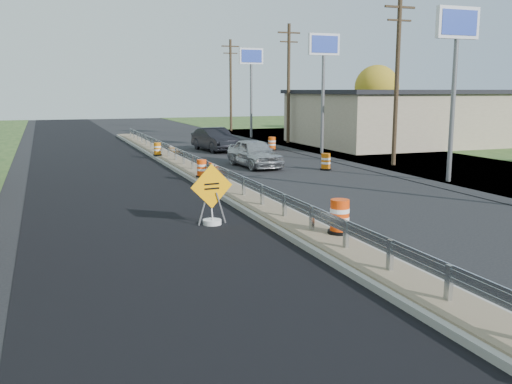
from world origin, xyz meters
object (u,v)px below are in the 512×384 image
object	(u,v)px
barrel_median_near	(340,217)
barrel_median_far	(157,149)
barrel_shoulder_near	(326,162)
car_silver	(255,153)
barrel_median_mid	(202,169)
caution_sign	(212,209)
barrel_shoulder_mid	(272,144)
car_dark_mid	(215,139)

from	to	relation	value
barrel_median_near	barrel_median_far	xyz separation A→B (m)	(-1.10, 21.36, -0.09)
barrel_shoulder_near	car_silver	size ratio (longest dim) A/B	0.20
barrel_median_mid	car_silver	xyz separation A→B (m)	(4.14, 4.06, 0.16)
caution_sign	barrel_shoulder_near	bearing A→B (deg)	39.68
barrel_shoulder_mid	barrel_median_mid	bearing A→B (deg)	-124.90
caution_sign	barrel_median_mid	bearing A→B (deg)	69.21
caution_sign	barrel_median_near	world-z (taller)	caution_sign
barrel_shoulder_near	car_silver	distance (m)	4.02
barrel_median_near	barrel_median_mid	xyz separation A→B (m)	(-0.86, 11.69, -0.08)
car_silver	caution_sign	bearing A→B (deg)	-119.73
barrel_shoulder_mid	caution_sign	bearing A→B (deg)	-116.79
barrel_median_mid	car_dark_mid	size ratio (longest dim) A/B	0.16
car_dark_mid	caution_sign	bearing A→B (deg)	-113.83
barrel_shoulder_near	car_silver	xyz separation A→B (m)	(-3.17, 2.45, 0.35)
barrel_median_far	barrel_shoulder_near	bearing A→B (deg)	-46.87
barrel_shoulder_near	car_dark_mid	bearing A→B (deg)	103.73
caution_sign	car_silver	bearing A→B (deg)	56.29
caution_sign	barrel_shoulder_mid	size ratio (longest dim) A/B	2.06
barrel_median_mid	car_dark_mid	distance (m)	13.87
barrel_median_mid	car_silver	bearing A→B (deg)	44.43
barrel_median_far	barrel_median_near	bearing A→B (deg)	-87.05
barrel_median_near	barrel_median_far	size ratio (longest dim) A/B	1.23
barrel_median_mid	barrel_shoulder_mid	bearing A→B (deg)	55.10
car_dark_mid	car_silver	bearing A→B (deg)	-99.47
barrel_median_mid	barrel_shoulder_near	distance (m)	7.49
caution_sign	car_dark_mid	size ratio (longest dim) A/B	0.40
barrel_median_mid	car_silver	distance (m)	5.80
barrel_median_mid	barrel_shoulder_near	size ratio (longest dim) A/B	0.91
caution_sign	car_silver	size ratio (longest dim) A/B	0.43
barrel_median_near	barrel_shoulder_mid	xyz separation A→B (m)	(7.58, 23.80, -0.24)
barrel_median_near	barrel_shoulder_near	xyz separation A→B (m)	(6.45, 13.30, -0.27)
barrel_shoulder_near	barrel_shoulder_mid	size ratio (longest dim) A/B	0.94
car_dark_mid	barrel_shoulder_mid	bearing A→B (deg)	-21.65
barrel_median_far	barrel_shoulder_near	world-z (taller)	barrel_median_far
barrel_median_near	car_dark_mid	bearing A→B (deg)	81.66
barrel_median_near	barrel_shoulder_mid	bearing A→B (deg)	72.34
car_silver	barrel_median_near	bearing A→B (deg)	-105.57
barrel_median_near	barrel_median_far	bearing A→B (deg)	92.95
car_silver	car_dark_mid	bearing A→B (deg)	83.89
caution_sign	barrel_median_far	distance (m)	18.26
caution_sign	barrel_shoulder_mid	bearing A→B (deg)	55.41
barrel_median_far	barrel_shoulder_mid	xyz separation A→B (m)	(8.68, 2.43, -0.16)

